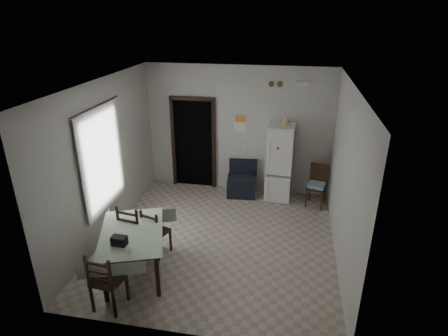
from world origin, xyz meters
The scene contains 25 objects.
ground centered at (0.00, 0.00, 0.00)m, with size 4.50×4.50×0.00m, color #B7A896.
ceiling centered at (0.00, 0.00, 2.90)m, with size 4.20×4.50×0.02m, color white, non-canonical shape.
wall_back centered at (0.00, 2.25, 1.45)m, with size 4.20×0.02×2.90m, color beige, non-canonical shape.
wall_front centered at (0.00, -2.25, 1.45)m, with size 4.20×0.02×2.90m, color beige, non-canonical shape.
wall_left centered at (-2.10, 0.00, 1.45)m, with size 0.02×4.50×2.90m, color beige, non-canonical shape.
wall_right centered at (2.10, 0.00, 1.45)m, with size 0.02×4.50×2.90m, color beige, non-canonical shape.
doorway centered at (-1.05, 2.45, 1.06)m, with size 1.06×0.52×2.22m.
window_recess centered at (-2.15, -0.20, 1.55)m, with size 0.10×1.20×1.60m, color silver.
curtain centered at (-2.04, -0.20, 1.55)m, with size 0.02×1.45×1.85m, color silver.
curtain_rod centered at (-2.03, -0.20, 2.50)m, with size 0.02×0.02×1.60m, color black.
calendar centered at (0.05, 2.24, 1.62)m, with size 0.28×0.02×0.40m, color white.
calendar_image centered at (0.05, 2.23, 1.72)m, with size 0.24×0.01×0.14m, color orange.
light_switch centered at (0.15, 2.24, 1.10)m, with size 0.08×0.02×0.12m, color beige.
vent_left centered at (0.70, 2.23, 2.52)m, with size 0.12×0.12×0.03m, color brown.
vent_right centered at (0.88, 2.23, 2.52)m, with size 0.12×0.12×0.03m, color brown.
emergency_light centered at (1.35, 2.21, 2.55)m, with size 0.25×0.07×0.09m, color white.
fridge centered at (0.98, 1.93, 0.86)m, with size 0.56×0.56×1.72m, color white, non-canonical shape.
tan_cone centered at (1.06, 1.89, 1.81)m, with size 0.23×0.23×0.19m, color tan.
navy_seat centered at (0.14, 1.93, 0.39)m, with size 0.64×0.62×0.78m, color black, non-canonical shape.
corner_chair centered at (1.81, 1.72, 0.45)m, with size 0.39×0.39×0.91m, color black, non-canonical shape.
dining_table centered at (-1.16, -1.16, 0.38)m, with size 0.96×1.45×0.76m, color #9EB298, non-canonical shape.
black_bag centered at (-1.20, -1.51, 0.83)m, with size 0.22×0.13×0.14m, color black.
dining_chair_far_left centered at (-1.33, -0.69, 0.51)m, with size 0.43×0.43×1.01m, color black, non-canonical shape.
dining_chair_far_right centered at (-0.99, -0.60, 0.45)m, with size 0.38×0.38×0.90m, color black, non-canonical shape.
dining_chair_near_head centered at (-1.20, -1.96, 0.48)m, with size 0.41×0.41×0.96m, color black, non-canonical shape.
Camera 1 is at (1.18, -5.81, 3.98)m, focal length 30.00 mm.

